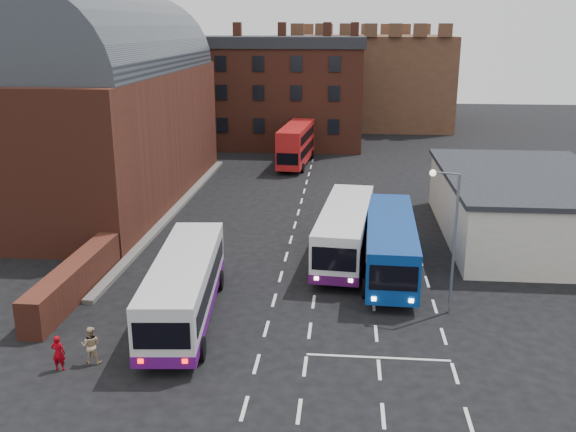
# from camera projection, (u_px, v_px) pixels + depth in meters

# --- Properties ---
(ground) EXTENTS (180.00, 180.00, 0.00)m
(ground) POSITION_uv_depth(u_px,v_px,m) (268.00, 321.00, 30.13)
(ground) COLOR black
(railway_station) EXTENTS (12.00, 28.00, 16.00)m
(railway_station) POSITION_uv_depth(u_px,v_px,m) (101.00, 103.00, 49.37)
(railway_station) COLOR #602B1E
(railway_station) RESTS_ON ground
(forecourt_wall) EXTENTS (1.20, 10.00, 1.80)m
(forecourt_wall) POSITION_uv_depth(u_px,v_px,m) (75.00, 280.00, 32.69)
(forecourt_wall) COLOR #602B1E
(forecourt_wall) RESTS_ON ground
(cream_building) EXTENTS (10.40, 16.40, 4.25)m
(cream_building) POSITION_uv_depth(u_px,v_px,m) (524.00, 205.00, 41.55)
(cream_building) COLOR beige
(cream_building) RESTS_ON ground
(brick_terrace) EXTENTS (22.00, 10.00, 11.00)m
(brick_terrace) POSITION_uv_depth(u_px,v_px,m) (265.00, 97.00, 72.99)
(brick_terrace) COLOR brown
(brick_terrace) RESTS_ON ground
(castle_keep) EXTENTS (22.00, 22.00, 12.00)m
(castle_keep) POSITION_uv_depth(u_px,v_px,m) (366.00, 79.00, 90.88)
(castle_keep) COLOR brown
(castle_keep) RESTS_ON ground
(bus_white_outbound) EXTENTS (3.57, 11.32, 3.04)m
(bus_white_outbound) POSITION_uv_depth(u_px,v_px,m) (184.00, 283.00, 29.93)
(bus_white_outbound) COLOR silver
(bus_white_outbound) RESTS_ON ground
(bus_white_inbound) EXTENTS (3.66, 11.56, 3.10)m
(bus_white_inbound) POSITION_uv_depth(u_px,v_px,m) (345.00, 228.00, 37.89)
(bus_white_inbound) COLOR silver
(bus_white_inbound) RESTS_ON ground
(bus_blue) EXTENTS (3.16, 11.44, 3.10)m
(bus_blue) POSITION_uv_depth(u_px,v_px,m) (390.00, 242.00, 35.51)
(bus_blue) COLOR navy
(bus_blue) RESTS_ON ground
(bus_red_double) EXTENTS (3.13, 10.13, 3.99)m
(bus_red_double) POSITION_uv_depth(u_px,v_px,m) (296.00, 144.00, 63.07)
(bus_red_double) COLOR red
(bus_red_double) RESTS_ON ground
(street_lamp) EXTENTS (1.38, 0.56, 6.97)m
(street_lamp) POSITION_uv_depth(u_px,v_px,m) (450.00, 229.00, 29.93)
(street_lamp) COLOR slate
(street_lamp) RESTS_ON ground
(pedestrian_red) EXTENTS (0.56, 0.38, 1.51)m
(pedestrian_red) POSITION_uv_depth(u_px,v_px,m) (58.00, 353.00, 25.67)
(pedestrian_red) COLOR #91020C
(pedestrian_red) RESTS_ON ground
(pedestrian_beige) EXTENTS (0.83, 0.67, 1.61)m
(pedestrian_beige) POSITION_uv_depth(u_px,v_px,m) (91.00, 345.00, 26.19)
(pedestrian_beige) COLOR tan
(pedestrian_beige) RESTS_ON ground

